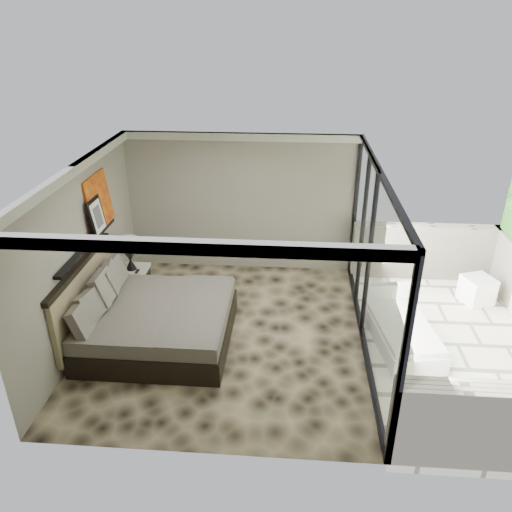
# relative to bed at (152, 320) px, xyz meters

# --- Properties ---
(floor) EXTENTS (5.00, 5.00, 0.00)m
(floor) POSITION_rel_bed_xyz_m (1.16, 0.24, -0.38)
(floor) COLOR black
(floor) RESTS_ON ground
(ceiling) EXTENTS (4.50, 5.00, 0.02)m
(ceiling) POSITION_rel_bed_xyz_m (1.16, 0.24, 2.41)
(ceiling) COLOR silver
(ceiling) RESTS_ON back_wall
(back_wall) EXTENTS (4.50, 0.02, 2.80)m
(back_wall) POSITION_rel_bed_xyz_m (1.16, 2.73, 1.02)
(back_wall) COLOR gray
(back_wall) RESTS_ON floor
(left_wall) EXTENTS (0.02, 5.00, 2.80)m
(left_wall) POSITION_rel_bed_xyz_m (-1.08, 0.24, 1.02)
(left_wall) COLOR gray
(left_wall) RESTS_ON floor
(glass_wall) EXTENTS (0.08, 5.00, 2.80)m
(glass_wall) POSITION_rel_bed_xyz_m (3.41, 0.24, 1.02)
(glass_wall) COLOR white
(glass_wall) RESTS_ON floor
(terrace_slab) EXTENTS (3.00, 5.00, 0.12)m
(terrace_slab) POSITION_rel_bed_xyz_m (4.91, 0.24, -0.44)
(terrace_slab) COLOR silver
(terrace_slab) RESTS_ON ground
(picture_ledge) EXTENTS (0.12, 2.20, 0.05)m
(picture_ledge) POSITION_rel_bed_xyz_m (-1.02, 0.34, 1.12)
(picture_ledge) COLOR black
(picture_ledge) RESTS_ON left_wall
(bed) EXTENTS (2.33, 2.25, 1.29)m
(bed) POSITION_rel_bed_xyz_m (0.00, 0.00, 0.00)
(bed) COLOR black
(bed) RESTS_ON floor
(nightstand) EXTENTS (0.71, 0.71, 0.56)m
(nightstand) POSITION_rel_bed_xyz_m (-0.75, 1.45, -0.09)
(nightstand) COLOR black
(nightstand) RESTS_ON floor
(table_lamp) EXTENTS (0.35, 0.35, 0.63)m
(table_lamp) POSITION_rel_bed_xyz_m (-0.76, 1.45, 0.55)
(table_lamp) COLOR black
(table_lamp) RESTS_ON nightstand
(abstract_canvas) EXTENTS (0.13, 0.90, 0.90)m
(abstract_canvas) POSITION_rel_bed_xyz_m (-1.04, 1.07, 1.60)
(abstract_canvas) COLOR red
(abstract_canvas) RESTS_ON picture_ledge
(framed_print) EXTENTS (0.11, 0.50, 0.60)m
(framed_print) POSITION_rel_bed_xyz_m (-0.98, 0.76, 1.45)
(framed_print) COLOR black
(framed_print) RESTS_ON picture_ledge
(ottoman) EXTENTS (0.63, 0.63, 0.49)m
(ottoman) POSITION_rel_bed_xyz_m (5.60, 1.64, -0.13)
(ottoman) COLOR white
(ottoman) RESTS_ON terrace_slab
(lounger) EXTENTS (1.09, 1.80, 0.66)m
(lounger) POSITION_rel_bed_xyz_m (4.00, 0.26, -0.17)
(lounger) COLOR silver
(lounger) RESTS_ON terrace_slab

